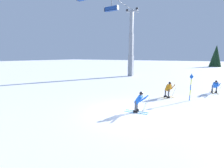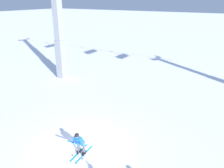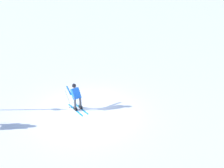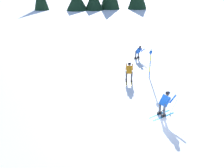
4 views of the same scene
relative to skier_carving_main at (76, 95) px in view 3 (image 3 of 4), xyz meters
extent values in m
plane|color=white|center=(-0.33, 0.64, -0.84)|extent=(260.00, 260.00, 0.00)
cube|color=#198CCC|center=(0.15, 0.18, -0.84)|extent=(0.24, 1.63, 0.01)
cube|color=black|center=(0.15, 0.18, -0.75)|extent=(0.13, 0.29, 0.16)
cylinder|color=#4C4C51|center=(0.15, 0.18, -0.34)|extent=(0.13, 0.13, 0.66)
cube|color=#198CCC|center=(-0.18, 0.15, -0.84)|extent=(0.24, 1.63, 0.01)
cube|color=black|center=(-0.18, 0.15, -0.75)|extent=(0.13, 0.29, 0.16)
cylinder|color=#4C4C51|center=(-0.18, 0.15, -0.34)|extent=(0.13, 0.13, 0.66)
cube|color=blue|center=(0.00, 0.01, 0.08)|extent=(0.47, 0.57, 0.66)
sphere|color=#997051|center=(0.01, -0.15, 0.47)|extent=(0.22, 0.22, 0.22)
sphere|color=black|center=(0.01, -0.15, 0.51)|extent=(0.24, 0.24, 0.24)
cylinder|color=blue|center=(0.26, -0.34, 0.18)|extent=(0.13, 0.50, 0.43)
cylinder|color=gray|center=(0.31, -0.38, -0.41)|extent=(0.18, 0.47, 1.13)
cylinder|color=black|center=(0.34, -0.20, -0.79)|extent=(0.07, 0.07, 0.01)
cylinder|color=blue|center=(-0.20, -0.38, 0.18)|extent=(0.13, 0.50, 0.43)
cylinder|color=gray|center=(-0.24, -0.43, -0.41)|extent=(0.10, 0.48, 1.13)
cylinder|color=black|center=(-0.30, -0.26, -0.79)|extent=(0.07, 0.07, 0.01)
camera|label=1|loc=(-9.91, -3.81, 2.94)|focal=25.81mm
camera|label=2|loc=(6.68, -7.46, 7.02)|focal=36.15mm
camera|label=3|loc=(4.73, 11.91, 6.43)|focal=41.13mm
camera|label=4|loc=(-8.55, 7.91, 6.14)|focal=36.36mm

